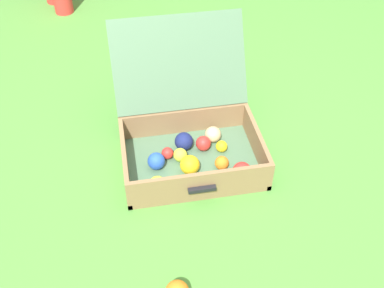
{
  "coord_description": "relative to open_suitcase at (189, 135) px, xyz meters",
  "views": [
    {
      "loc": [
        -0.23,
        -1.32,
        1.39
      ],
      "look_at": [
        0.02,
        0.04,
        0.12
      ],
      "focal_mm": 42.52,
      "sensor_mm": 36.0,
      "label": 1
    }
  ],
  "objects": [
    {
      "name": "open_suitcase",
      "position": [
        0.0,
        0.0,
        0.0
      ],
      "size": [
        0.58,
        0.65,
        0.5
      ],
      "color": "#4C7051",
      "rests_on": "ground"
    },
    {
      "name": "ground_plane",
      "position": [
        -0.02,
        -0.11,
        -0.11
      ],
      "size": [
        16.0,
        16.0,
        0.0
      ],
      "primitive_type": "plane",
      "color": "#4C8C38"
    }
  ]
}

